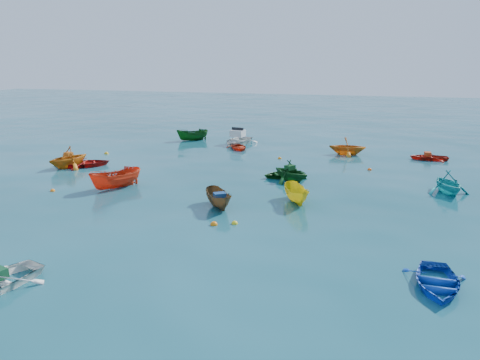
# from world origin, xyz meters

# --- Properties ---
(ground) EXTENTS (160.00, 160.00, 0.00)m
(ground) POSITION_xyz_m (0.00, 0.00, 0.00)
(ground) COLOR #093E47
(ground) RESTS_ON ground
(sampan_brown_mid) EXTENTS (2.47, 2.91, 1.09)m
(sampan_brown_mid) POSITION_xyz_m (0.05, 0.66, 0.00)
(sampan_brown_mid) COLOR brown
(sampan_brown_mid) RESTS_ON ground
(dinghy_blue_se) EXTENTS (2.27, 3.14, 0.64)m
(dinghy_blue_se) POSITION_xyz_m (10.12, -5.85, 0.00)
(dinghy_blue_se) COLOR #0D3EAB
(dinghy_blue_se) RESTS_ON ground
(dinghy_orange_w) EXTENTS (3.55, 3.82, 1.64)m
(dinghy_orange_w) POSITION_xyz_m (-13.38, 6.62, 0.00)
(dinghy_orange_w) COLOR orange
(dinghy_orange_w) RESTS_ON ground
(sampan_yellow_mid) EXTENTS (2.14, 3.07, 1.11)m
(sampan_yellow_mid) POSITION_xyz_m (3.90, 2.61, 0.00)
(sampan_yellow_mid) COLOR gold
(sampan_yellow_mid) RESTS_ON ground
(dinghy_green_e) EXTENTS (3.46, 3.24, 0.58)m
(dinghy_green_e) POSITION_xyz_m (2.19, 8.01, 0.00)
(dinghy_green_e) COLOR #0F4111
(dinghy_green_e) RESTS_ON ground
(dinghy_cyan_se) EXTENTS (3.11, 3.35, 1.44)m
(dinghy_cyan_se) POSITION_xyz_m (12.17, 6.86, 0.00)
(dinghy_cyan_se) COLOR #1BA9AA
(dinghy_cyan_se) RESTS_ON ground
(dinghy_red_nw) EXTENTS (3.98, 3.75, 0.67)m
(dinghy_red_nw) POSITION_xyz_m (-12.31, 7.28, 0.00)
(dinghy_red_nw) COLOR #A2110D
(dinghy_red_nw) RESTS_ON ground
(sampan_orange_n) EXTENTS (2.90, 3.56, 1.32)m
(sampan_orange_n) POSITION_xyz_m (-7.17, 2.56, 0.00)
(sampan_orange_n) COLOR red
(sampan_orange_n) RESTS_ON ground
(dinghy_green_n) EXTENTS (3.62, 3.51, 1.45)m
(dinghy_green_n) POSITION_xyz_m (2.80, 7.16, 0.00)
(dinghy_green_n) COLOR #114B18
(dinghy_green_n) RESTS_ON ground
(dinghy_red_ne) EXTENTS (2.95, 2.18, 0.59)m
(dinghy_red_ne) POSITION_xyz_m (12.11, 16.52, 0.00)
(dinghy_red_ne) COLOR red
(dinghy_red_ne) RESTS_ON ground
(dinghy_red_far) EXTENTS (2.92, 3.18, 0.54)m
(dinghy_red_far) POSITION_xyz_m (-3.38, 16.63, 0.00)
(dinghy_red_far) COLOR red
(dinghy_red_far) RESTS_ON ground
(dinghy_orange_far) EXTENTS (3.07, 2.69, 1.54)m
(dinghy_orange_far) POSITION_xyz_m (5.84, 16.81, 0.00)
(dinghy_orange_far) COLOR #C96912
(dinghy_orange_far) RESTS_ON ground
(sampan_green_far) EXTENTS (3.18, 2.79, 1.20)m
(sampan_green_far) POSITION_xyz_m (-8.87, 19.74, 0.00)
(sampan_green_far) COLOR #104713
(sampan_green_far) RESTS_ON ground
(motorboat_white) EXTENTS (3.59, 4.50, 1.44)m
(motorboat_white) POSITION_xyz_m (-4.16, 19.08, 0.00)
(motorboat_white) COLOR silver
(motorboat_white) RESTS_ON ground
(tarp_blue_a) EXTENTS (0.77, 0.73, 0.30)m
(tarp_blue_a) POSITION_xyz_m (0.13, 0.54, 0.69)
(tarp_blue_a) COLOR navy
(tarp_blue_a) RESTS_ON sampan_brown_mid
(tarp_orange_a) EXTENTS (0.69, 0.60, 0.28)m
(tarp_orange_a) POSITION_xyz_m (-13.36, 6.67, 0.96)
(tarp_orange_a) COLOR #D46115
(tarp_orange_a) RESTS_ON dinghy_orange_w
(tarp_green_b) EXTENTS (0.72, 0.76, 0.29)m
(tarp_green_b) POSITION_xyz_m (2.72, 7.22, 0.87)
(tarp_green_b) COLOR #104319
(tarp_green_b) RESTS_ON dinghy_green_n
(tarp_orange_b) EXTENTS (0.49, 0.63, 0.30)m
(tarp_orange_b) POSITION_xyz_m (12.01, 16.52, 0.44)
(tarp_orange_b) COLOR #BA3A13
(tarp_orange_b) RESTS_ON dinghy_red_ne
(buoy_ye_a) EXTENTS (0.31, 0.31, 0.31)m
(buoy_ye_a) POSITION_xyz_m (1.57, -1.59, 0.00)
(buoy_ye_a) COLOR yellow
(buoy_ye_a) RESTS_ON ground
(buoy_or_b) EXTENTS (0.36, 0.36, 0.36)m
(buoy_or_b) POSITION_xyz_m (0.66, -2.00, 0.00)
(buoy_or_b) COLOR orange
(buoy_or_b) RESTS_ON ground
(buoy_or_c) EXTENTS (0.29, 0.29, 0.29)m
(buoy_or_c) POSITION_xyz_m (-10.50, 0.92, 0.00)
(buoy_or_c) COLOR orange
(buoy_or_c) RESTS_ON ground
(buoy_ye_c) EXTENTS (0.37, 0.37, 0.37)m
(buoy_ye_c) POSITION_xyz_m (3.83, 3.11, 0.00)
(buoy_ye_c) COLOR gold
(buoy_ye_c) RESTS_ON ground
(buoy_or_d) EXTENTS (0.30, 0.30, 0.30)m
(buoy_or_d) POSITION_xyz_m (7.70, 11.62, 0.00)
(buoy_or_d) COLOR #FE560D
(buoy_or_d) RESTS_ON ground
(buoy_ye_d) EXTENTS (0.36, 0.36, 0.36)m
(buoy_ye_d) POSITION_xyz_m (-13.37, 11.69, 0.00)
(buoy_ye_d) COLOR gold
(buoy_ye_d) RESTS_ON ground
(buoy_or_e) EXTENTS (0.29, 0.29, 0.29)m
(buoy_or_e) POSITION_xyz_m (0.82, 13.69, 0.00)
(buoy_or_e) COLOR orange
(buoy_or_e) RESTS_ON ground
(buoy_ye_e) EXTENTS (0.30, 0.30, 0.30)m
(buoy_ye_e) POSITION_xyz_m (5.97, 16.34, 0.00)
(buoy_ye_e) COLOR yellow
(buoy_ye_e) RESTS_ON ground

